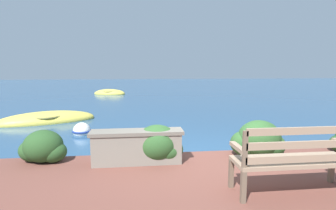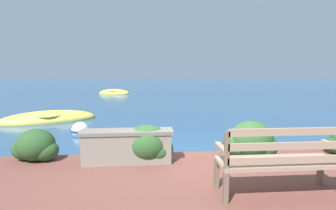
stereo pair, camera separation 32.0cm
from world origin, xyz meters
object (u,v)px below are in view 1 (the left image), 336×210
Objects in this scene: rowboat_nearest at (47,120)px; rowboat_mid at (110,93)px; park_bench at (295,158)px; mooring_buoy at (82,131)px.

rowboat_mid is (1.12, 9.60, 0.00)m from rowboat_nearest.
mooring_buoy is (-3.60, 4.43, -0.62)m from park_bench.
mooring_buoy is at bearing -76.19° from rowboat_mid.
mooring_buoy is at bearing -72.41° from rowboat_nearest.
park_bench reaches higher than rowboat_mid.
rowboat_mid is (-4.03, 15.92, -0.65)m from park_bench.
park_bench is at bearing -64.14° from rowboat_mid.
park_bench reaches higher than mooring_buoy.
rowboat_nearest is at bearing -85.01° from rowboat_mid.
mooring_buoy is (1.55, -1.89, 0.03)m from rowboat_nearest.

